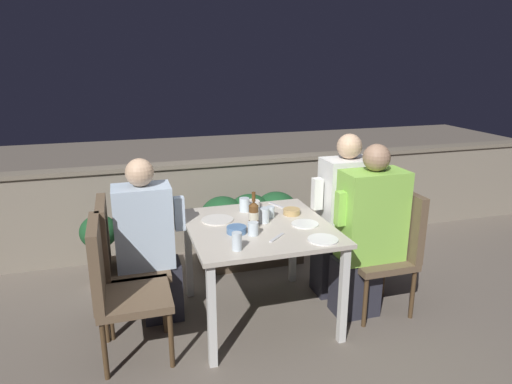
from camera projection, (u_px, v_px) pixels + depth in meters
name	position (u px, v px, depth m)	size (l,w,h in m)	color
ground_plane	(259.00, 316.00, 3.37)	(16.00, 16.00, 0.00)	#665B51
parapet_wall	(218.00, 204.00, 4.49)	(9.00, 0.18, 0.89)	gray
dining_table	(259.00, 236.00, 3.19)	(0.98, 1.01, 0.72)	#BCB2A3
planter_hedge	(250.00, 225.00, 4.16)	(0.92, 0.47, 0.65)	brown
chair_left_near	(115.00, 281.00, 2.77)	(0.45, 0.45, 0.92)	brown
chair_left_far	(119.00, 254.00, 3.15)	(0.45, 0.45, 0.92)	brown
person_blue_shirt	(150.00, 242.00, 3.19)	(0.48, 0.26, 1.20)	#282833
chair_right_near	(391.00, 242.00, 3.35)	(0.45, 0.45, 0.92)	brown
person_green_blouse	(367.00, 232.00, 3.27)	(0.51, 0.26, 1.27)	#282833
chair_right_far	(364.00, 226.00, 3.66)	(0.45, 0.45, 0.92)	brown
person_white_polo	(342.00, 215.00, 3.57)	(0.48, 0.26, 1.29)	#282833
beer_bottle	(254.00, 214.00, 3.10)	(0.07, 0.07, 0.25)	brown
plate_0	(323.00, 240.00, 2.91)	(0.20, 0.20, 0.01)	white
plate_1	(217.00, 220.00, 3.26)	(0.23, 0.23, 0.01)	silver
plate_2	(305.00, 224.00, 3.18)	(0.19, 0.19, 0.01)	white
bowl_0	(237.00, 229.00, 3.03)	(0.13, 0.13, 0.04)	#4C709E
bowl_1	(252.00, 203.00, 3.56)	(0.12, 0.12, 0.05)	silver
bowl_2	(292.00, 211.00, 3.38)	(0.13, 0.13, 0.04)	tan
glass_cup_0	(270.00, 212.00, 3.31)	(0.06, 0.06, 0.08)	silver
glass_cup_1	(253.00, 229.00, 2.99)	(0.07, 0.07, 0.09)	silver
glass_cup_2	(237.00, 241.00, 2.75)	(0.06, 0.06, 0.11)	silver
glass_cup_3	(244.00, 205.00, 3.44)	(0.08, 0.08, 0.10)	silver
glass_cup_4	(264.00, 215.00, 3.21)	(0.08, 0.08, 0.11)	silver
fork_0	(277.00, 238.00, 2.94)	(0.14, 0.13, 0.01)	silver
fork_1	(277.00, 205.00, 3.58)	(0.08, 0.17, 0.01)	silver
potted_plant	(100.00, 243.00, 3.75)	(0.30, 0.30, 0.61)	#B2A899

